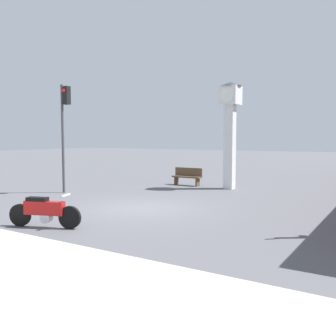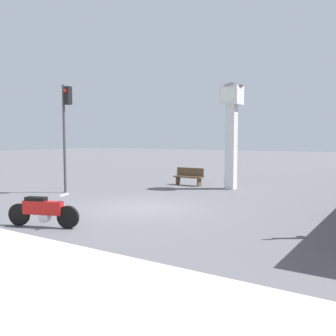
{
  "view_description": "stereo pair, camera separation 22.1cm",
  "coord_description": "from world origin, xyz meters",
  "px_view_note": "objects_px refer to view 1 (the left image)",
  "views": [
    {
      "loc": [
        7.76,
        -10.68,
        2.5
      ],
      "look_at": [
        0.32,
        1.27,
        1.36
      ],
      "focal_mm": 40.0,
      "sensor_mm": 36.0,
      "label": 1
    },
    {
      "loc": [
        7.94,
        -10.57,
        2.5
      ],
      "look_at": [
        0.32,
        1.27,
        1.36
      ],
      "focal_mm": 40.0,
      "sensor_mm": 36.0,
      "label": 2
    }
  ],
  "objects_px": {
    "clock_tower": "(230,119)",
    "traffic_light": "(64,119)",
    "bench": "(187,176)",
    "motorcycle": "(44,211)"
  },
  "relations": [
    {
      "from": "motorcycle",
      "to": "clock_tower",
      "type": "xyz_separation_m",
      "value": [
        1.26,
        10.2,
        2.93
      ]
    },
    {
      "from": "clock_tower",
      "to": "traffic_light",
      "type": "distance_m",
      "value": 7.79
    },
    {
      "from": "bench",
      "to": "clock_tower",
      "type": "bearing_deg",
      "value": -2.63
    },
    {
      "from": "motorcycle",
      "to": "traffic_light",
      "type": "distance_m",
      "value": 7.3
    },
    {
      "from": "traffic_light",
      "to": "bench",
      "type": "height_order",
      "value": "traffic_light"
    },
    {
      "from": "traffic_light",
      "to": "clock_tower",
      "type": "bearing_deg",
      "value": 42.12
    },
    {
      "from": "traffic_light",
      "to": "bench",
      "type": "distance_m",
      "value": 6.91
    },
    {
      "from": "motorcycle",
      "to": "bench",
      "type": "bearing_deg",
      "value": 76.64
    },
    {
      "from": "motorcycle",
      "to": "bench",
      "type": "relative_size",
      "value": 1.29
    },
    {
      "from": "motorcycle",
      "to": "bench",
      "type": "height_order",
      "value": "motorcycle"
    }
  ]
}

